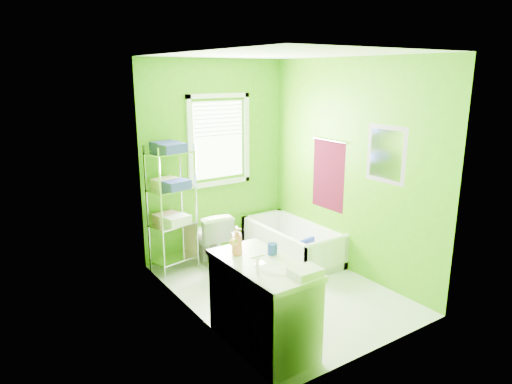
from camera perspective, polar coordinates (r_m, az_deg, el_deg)
ground at (r=5.40m, az=2.83°, el=-11.95°), size 2.90×2.90×0.00m
room_envelope at (r=4.90m, az=3.06°, el=4.43°), size 2.14×2.94×2.62m
window at (r=6.10m, az=-4.66°, el=7.07°), size 0.92×0.05×1.22m
door at (r=3.69m, az=-0.69°, el=-7.90°), size 0.09×0.80×2.00m
right_wall_decor at (r=5.60m, az=11.66°, el=3.09°), size 0.04×1.48×1.17m
bathtub at (r=6.18m, az=4.71°, el=-6.88°), size 0.68×1.45×0.47m
toilet at (r=5.95m, az=-5.78°, el=-5.67°), size 0.47×0.74×0.71m
vanity at (r=4.20m, az=0.91°, el=-13.54°), size 0.55×1.08×1.07m
wire_shelf_unit at (r=5.67m, az=-10.46°, el=-0.19°), size 0.59×0.48×1.62m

